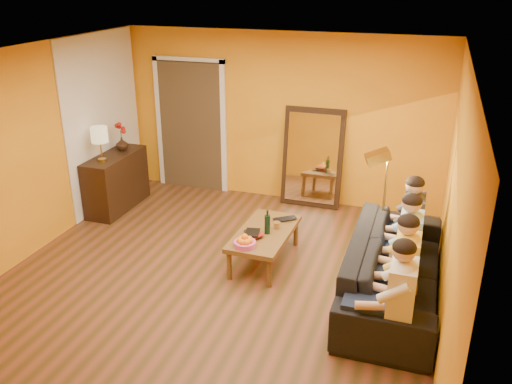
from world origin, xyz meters
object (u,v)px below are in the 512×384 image
(person_mid_right, at_px, (409,246))
(laptop, at_px, (286,221))
(floor_lamp, at_px, (383,210))
(person_far_left, at_px, (401,300))
(wine_bottle, at_px, (267,222))
(sofa, at_px, (394,268))
(tumbler, at_px, (277,225))
(dog, at_px, (400,283))
(coffee_table, at_px, (265,246))
(person_far_right, at_px, (412,225))
(mirror_frame, at_px, (313,158))
(table_lamp, at_px, (100,144))
(person_mid_left, at_px, (405,271))
(sideboard, at_px, (116,182))
(vase, at_px, (122,144))

(person_mid_right, bearing_deg, laptop, 159.88)
(floor_lamp, bearing_deg, person_far_left, -96.14)
(floor_lamp, height_order, wine_bottle, floor_lamp)
(sofa, xyz_separation_m, tumbler, (-1.47, 0.44, 0.10))
(dog, height_order, laptop, dog)
(dog, bearing_deg, wine_bottle, -176.79)
(floor_lamp, xyz_separation_m, tumbler, (-1.25, -0.31, -0.26))
(sofa, bearing_deg, coffee_table, 78.80)
(person_far_left, relative_size, tumbler, 13.33)
(person_far_right, xyz_separation_m, laptop, (-1.54, 0.02, -0.18))
(mirror_frame, distance_m, person_far_right, 2.27)
(table_lamp, bearing_deg, person_far_right, -3.25)
(person_mid_left, distance_m, tumbler, 1.84)
(person_far_left, height_order, wine_bottle, person_far_left)
(person_mid_left, relative_size, laptop, 3.99)
(mirror_frame, distance_m, tumbler, 1.87)
(sideboard, distance_m, dog, 4.58)
(floor_lamp, height_order, person_far_left, floor_lamp)
(person_mid_left, bearing_deg, person_far_left, -90.00)
(laptop, bearing_deg, vase, 127.79)
(mirror_frame, relative_size, laptop, 4.97)
(floor_lamp, height_order, vase, floor_lamp)
(sideboard, bearing_deg, vase, 90.00)
(table_lamp, height_order, person_mid_right, table_lamp)
(table_lamp, distance_m, person_far_right, 4.40)
(floor_lamp, xyz_separation_m, person_mid_left, (0.35, -1.20, -0.11))
(sideboard, height_order, person_mid_left, person_mid_left)
(table_lamp, bearing_deg, mirror_frame, 26.32)
(sofa, relative_size, coffee_table, 2.02)
(sofa, height_order, wine_bottle, wine_bottle)
(tumbler, height_order, vase, vase)
(sofa, xyz_separation_m, person_far_left, (0.13, -1.00, 0.25))
(table_lamp, bearing_deg, vase, 90.00)
(table_lamp, height_order, person_mid_left, table_lamp)
(person_far_right, bearing_deg, floor_lamp, 164.17)
(coffee_table, bearing_deg, table_lamp, 169.17)
(person_mid_right, bearing_deg, mirror_frame, 125.96)
(laptop, bearing_deg, floor_lamp, -32.66)
(table_lamp, distance_m, person_far_left, 4.79)
(floor_lamp, height_order, person_mid_left, floor_lamp)
(mirror_frame, height_order, floor_lamp, mirror_frame)
(dog, relative_size, person_far_left, 0.59)
(table_lamp, relative_size, person_mid_left, 0.42)
(dog, bearing_deg, table_lamp, -173.61)
(mirror_frame, bearing_deg, floor_lamp, -51.25)
(person_far_left, relative_size, laptop, 3.99)
(sofa, distance_m, vase, 4.52)
(sideboard, xyz_separation_m, person_far_right, (4.37, -0.55, 0.18))
(sideboard, bearing_deg, coffee_table, -18.44)
(coffee_table, relative_size, wine_bottle, 3.94)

